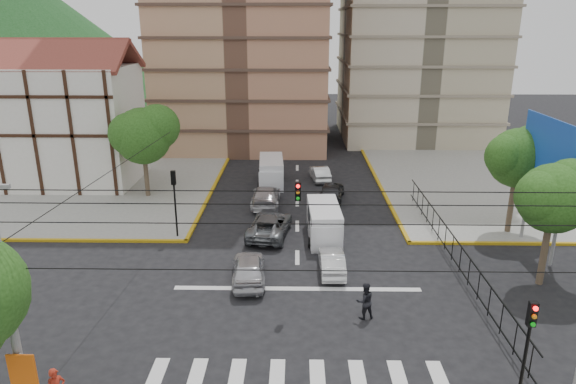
{
  "coord_description": "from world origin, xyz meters",
  "views": [
    {
      "loc": [
        -0.08,
        -22.86,
        13.29
      ],
      "look_at": [
        -0.56,
        5.36,
        4.0
      ],
      "focal_mm": 32.0,
      "sensor_mm": 36.0,
      "label": 1
    }
  ],
  "objects_px": {
    "van_right_lane": "(324,224)",
    "car_silver_front_left": "(249,268)",
    "district_sign": "(24,378)",
    "van_left_lane": "(271,173)",
    "traffic_light_nw": "(174,193)",
    "pedestrian_crosswalk": "(365,301)",
    "traffic_light_se": "(528,339)",
    "car_white_front_right": "(332,262)"
  },
  "relations": [
    {
      "from": "traffic_light_nw",
      "to": "van_left_lane",
      "type": "height_order",
      "value": "traffic_light_nw"
    },
    {
      "from": "van_left_lane",
      "to": "car_silver_front_left",
      "type": "height_order",
      "value": "van_left_lane"
    },
    {
      "from": "car_silver_front_left",
      "to": "car_white_front_right",
      "type": "xyz_separation_m",
      "value": [
        4.55,
        1.14,
        -0.13
      ]
    },
    {
      "from": "traffic_light_nw",
      "to": "van_left_lane",
      "type": "bearing_deg",
      "value": 64.62
    },
    {
      "from": "traffic_light_se",
      "to": "car_white_front_right",
      "type": "distance_m",
      "value": 12.71
    },
    {
      "from": "van_right_lane",
      "to": "van_left_lane",
      "type": "relative_size",
      "value": 0.97
    },
    {
      "from": "pedestrian_crosswalk",
      "to": "traffic_light_se",
      "type": "bearing_deg",
      "value": 110.41
    },
    {
      "from": "traffic_light_se",
      "to": "van_left_lane",
      "type": "bearing_deg",
      "value": 110.21
    },
    {
      "from": "van_left_lane",
      "to": "car_silver_front_left",
      "type": "bearing_deg",
      "value": -94.55
    },
    {
      "from": "traffic_light_se",
      "to": "car_silver_front_left",
      "type": "xyz_separation_m",
      "value": [
        -10.43,
        9.85,
        -2.36
      ]
    },
    {
      "from": "traffic_light_nw",
      "to": "district_sign",
      "type": "bearing_deg",
      "value": -93.36
    },
    {
      "from": "van_right_lane",
      "to": "car_silver_front_left",
      "type": "xyz_separation_m",
      "value": [
        -4.34,
        -5.66,
        -0.33
      ]
    },
    {
      "from": "district_sign",
      "to": "car_white_front_right",
      "type": "bearing_deg",
      "value": 49.21
    },
    {
      "from": "district_sign",
      "to": "van_left_lane",
      "type": "bearing_deg",
      "value": 77.16
    },
    {
      "from": "traffic_light_se",
      "to": "traffic_light_nw",
      "type": "height_order",
      "value": "same"
    },
    {
      "from": "traffic_light_se",
      "to": "district_sign",
      "type": "xyz_separation_m",
      "value": [
        -16.6,
        -1.44,
        -0.66
      ]
    },
    {
      "from": "traffic_light_se",
      "to": "pedestrian_crosswalk",
      "type": "distance_m",
      "value": 8.09
    },
    {
      "from": "car_silver_front_left",
      "to": "pedestrian_crosswalk",
      "type": "relative_size",
      "value": 2.43
    },
    {
      "from": "van_right_lane",
      "to": "van_left_lane",
      "type": "bearing_deg",
      "value": 106.16
    },
    {
      "from": "traffic_light_nw",
      "to": "car_white_front_right",
      "type": "relative_size",
      "value": 1.16
    },
    {
      "from": "van_right_lane",
      "to": "pedestrian_crosswalk",
      "type": "bearing_deg",
      "value": -83.54
    },
    {
      "from": "traffic_light_nw",
      "to": "van_left_lane",
      "type": "distance_m",
      "value": 13.1
    },
    {
      "from": "van_right_lane",
      "to": "car_silver_front_left",
      "type": "distance_m",
      "value": 7.14
    },
    {
      "from": "traffic_light_se",
      "to": "car_white_front_right",
      "type": "height_order",
      "value": "traffic_light_se"
    },
    {
      "from": "district_sign",
      "to": "van_left_lane",
      "type": "height_order",
      "value": "district_sign"
    },
    {
      "from": "van_right_lane",
      "to": "car_white_front_right",
      "type": "height_order",
      "value": "van_right_lane"
    },
    {
      "from": "car_silver_front_left",
      "to": "pedestrian_crosswalk",
      "type": "xyz_separation_m",
      "value": [
        5.79,
        -3.6,
        0.16
      ]
    },
    {
      "from": "district_sign",
      "to": "car_white_front_right",
      "type": "distance_m",
      "value": 16.52
    },
    {
      "from": "traffic_light_nw",
      "to": "district_sign",
      "type": "height_order",
      "value": "traffic_light_nw"
    },
    {
      "from": "traffic_light_nw",
      "to": "van_right_lane",
      "type": "height_order",
      "value": "traffic_light_nw"
    },
    {
      "from": "van_left_lane",
      "to": "pedestrian_crosswalk",
      "type": "bearing_deg",
      "value": -78.89
    },
    {
      "from": "traffic_light_se",
      "to": "pedestrian_crosswalk",
      "type": "xyz_separation_m",
      "value": [
        -4.63,
        6.25,
        -2.21
      ]
    },
    {
      "from": "pedestrian_crosswalk",
      "to": "van_right_lane",
      "type": "bearing_deg",
      "value": -97.26
    },
    {
      "from": "car_silver_front_left",
      "to": "traffic_light_nw",
      "type": "bearing_deg",
      "value": -52.61
    },
    {
      "from": "district_sign",
      "to": "pedestrian_crosswalk",
      "type": "distance_m",
      "value": 14.31
    },
    {
      "from": "van_left_lane",
      "to": "car_white_front_right",
      "type": "bearing_deg",
      "value": -78.96
    },
    {
      "from": "traffic_light_nw",
      "to": "car_silver_front_left",
      "type": "relative_size",
      "value": 1.0
    },
    {
      "from": "traffic_light_se",
      "to": "van_right_lane",
      "type": "xyz_separation_m",
      "value": [
        -6.08,
        15.51,
        -2.04
      ]
    },
    {
      "from": "traffic_light_se",
      "to": "van_left_lane",
      "type": "distance_m",
      "value": 29.16
    },
    {
      "from": "van_left_lane",
      "to": "car_white_front_right",
      "type": "xyz_separation_m",
      "value": [
        4.17,
        -16.31,
        -0.48
      ]
    },
    {
      "from": "van_right_lane",
      "to": "pedestrian_crosswalk",
      "type": "distance_m",
      "value": 9.38
    },
    {
      "from": "car_white_front_right",
      "to": "district_sign",
      "type": "bearing_deg",
      "value": 48.0
    }
  ]
}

